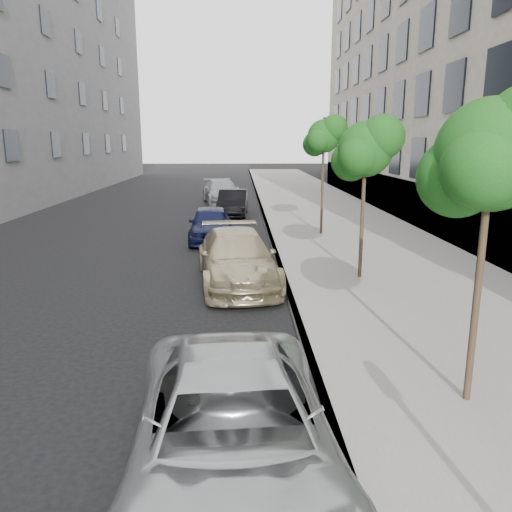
{
  "coord_description": "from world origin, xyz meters",
  "views": [
    {
      "loc": [
        -0.01,
        -4.87,
        3.73
      ],
      "look_at": [
        0.3,
        4.74,
        1.5
      ],
      "focal_mm": 35.0,
      "sensor_mm": 36.0,
      "label": 1
    }
  ],
  "objects_px": {
    "minivan": "(233,433)",
    "sedan_rear": "(222,192)",
    "sedan_blue": "(211,224)",
    "tree_near": "(494,154)",
    "tree_mid": "(367,149)",
    "sedan_black": "(233,203)",
    "suv": "(237,258)",
    "tree_far": "(325,136)"
  },
  "relations": [
    {
      "from": "tree_far",
      "to": "sedan_black",
      "type": "xyz_separation_m",
      "value": [
        -3.59,
        5.78,
        -3.24
      ]
    },
    {
      "from": "minivan",
      "to": "sedan_rear",
      "type": "bearing_deg",
      "value": 88.65
    },
    {
      "from": "tree_near",
      "to": "tree_mid",
      "type": "height_order",
      "value": "tree_near"
    },
    {
      "from": "tree_near",
      "to": "sedan_rear",
      "type": "bearing_deg",
      "value": 100.29
    },
    {
      "from": "tree_mid",
      "to": "tree_far",
      "type": "height_order",
      "value": "tree_far"
    },
    {
      "from": "tree_near",
      "to": "minivan",
      "type": "distance_m",
      "value": 4.68
    },
    {
      "from": "tree_far",
      "to": "sedan_rear",
      "type": "xyz_separation_m",
      "value": [
        -4.32,
        10.83,
        -3.18
      ]
    },
    {
      "from": "tree_near",
      "to": "minivan",
      "type": "height_order",
      "value": "tree_near"
    },
    {
      "from": "sedan_black",
      "to": "minivan",
      "type": "bearing_deg",
      "value": -86.57
    },
    {
      "from": "tree_near",
      "to": "sedan_rear",
      "type": "relative_size",
      "value": 0.87
    },
    {
      "from": "minivan",
      "to": "sedan_rear",
      "type": "height_order",
      "value": "sedan_rear"
    },
    {
      "from": "suv",
      "to": "tree_near",
      "type": "bearing_deg",
      "value": -69.16
    },
    {
      "from": "tree_near",
      "to": "sedan_rear",
      "type": "distance_m",
      "value": 24.38
    },
    {
      "from": "tree_mid",
      "to": "minivan",
      "type": "distance_m",
      "value": 9.18
    },
    {
      "from": "tree_near",
      "to": "sedan_black",
      "type": "relative_size",
      "value": 1.08
    },
    {
      "from": "tree_mid",
      "to": "suv",
      "type": "height_order",
      "value": "tree_mid"
    },
    {
      "from": "tree_mid",
      "to": "tree_near",
      "type": "bearing_deg",
      "value": -90.0
    },
    {
      "from": "tree_far",
      "to": "sedan_blue",
      "type": "height_order",
      "value": "tree_far"
    },
    {
      "from": "tree_near",
      "to": "tree_mid",
      "type": "bearing_deg",
      "value": 90.0
    },
    {
      "from": "sedan_blue",
      "to": "sedan_black",
      "type": "height_order",
      "value": "sedan_blue"
    },
    {
      "from": "tree_mid",
      "to": "suv",
      "type": "xyz_separation_m",
      "value": [
        -3.33,
        0.0,
        -2.83
      ]
    },
    {
      "from": "suv",
      "to": "tree_far",
      "type": "bearing_deg",
      "value": 56.62
    },
    {
      "from": "tree_far",
      "to": "sedan_black",
      "type": "height_order",
      "value": "tree_far"
    },
    {
      "from": "sedan_blue",
      "to": "tree_far",
      "type": "bearing_deg",
      "value": 7.57
    },
    {
      "from": "tree_mid",
      "to": "sedan_black",
      "type": "xyz_separation_m",
      "value": [
        -3.59,
        12.28,
        -2.86
      ]
    },
    {
      "from": "sedan_blue",
      "to": "sedan_rear",
      "type": "height_order",
      "value": "sedan_rear"
    },
    {
      "from": "tree_mid",
      "to": "suv",
      "type": "relative_size",
      "value": 0.89
    },
    {
      "from": "sedan_black",
      "to": "tree_near",
      "type": "bearing_deg",
      "value": -76.49
    },
    {
      "from": "sedan_black",
      "to": "sedan_rear",
      "type": "xyz_separation_m",
      "value": [
        -0.73,
        5.05,
        0.06
      ]
    },
    {
      "from": "sedan_rear",
      "to": "minivan",
      "type": "bearing_deg",
      "value": -97.31
    },
    {
      "from": "tree_near",
      "to": "sedan_black",
      "type": "distance_m",
      "value": 19.34
    },
    {
      "from": "tree_near",
      "to": "sedan_black",
      "type": "bearing_deg",
      "value": 100.82
    },
    {
      "from": "minivan",
      "to": "sedan_blue",
      "type": "height_order",
      "value": "minivan"
    },
    {
      "from": "minivan",
      "to": "sedan_black",
      "type": "height_order",
      "value": "minivan"
    },
    {
      "from": "sedan_blue",
      "to": "sedan_black",
      "type": "relative_size",
      "value": 0.97
    },
    {
      "from": "tree_mid",
      "to": "minivan",
      "type": "height_order",
      "value": "tree_mid"
    },
    {
      "from": "tree_mid",
      "to": "suv",
      "type": "bearing_deg",
      "value": 179.96
    },
    {
      "from": "sedan_black",
      "to": "suv",
      "type": "bearing_deg",
      "value": -86.08
    },
    {
      "from": "tree_near",
      "to": "minivan",
      "type": "bearing_deg",
      "value": -154.76
    },
    {
      "from": "tree_near",
      "to": "suv",
      "type": "height_order",
      "value": "tree_near"
    },
    {
      "from": "suv",
      "to": "sedan_rear",
      "type": "height_order",
      "value": "sedan_rear"
    },
    {
      "from": "suv",
      "to": "sedan_rear",
      "type": "distance_m",
      "value": 17.35
    }
  ]
}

